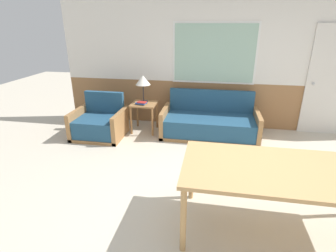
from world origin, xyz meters
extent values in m
plane|color=beige|center=(0.00, 0.00, 0.00)|extent=(16.00, 16.00, 0.00)
cube|color=#996B42|center=(0.00, 2.63, 0.47)|extent=(7.20, 0.06, 0.94)
cube|color=silver|center=(0.00, 2.63, 1.82)|extent=(7.20, 0.06, 1.76)
cube|color=white|center=(-0.42, 2.59, 1.53)|extent=(1.66, 0.01, 1.19)
cube|color=#99BCA8|center=(-0.42, 2.58, 1.53)|extent=(1.58, 0.02, 1.11)
cube|color=#9E7042|center=(-0.42, 2.01, 0.03)|extent=(1.85, 0.88, 0.06)
cube|color=navy|center=(-0.42, 1.99, 0.22)|extent=(1.69, 0.80, 0.33)
cube|color=navy|center=(-0.42, 2.40, 0.61)|extent=(1.69, 0.10, 0.44)
cube|color=#9E7042|center=(-1.31, 2.01, 0.26)|extent=(0.08, 0.88, 0.53)
cube|color=#9E7042|center=(0.47, 2.01, 0.26)|extent=(0.08, 0.88, 0.53)
cube|color=#9E7042|center=(-2.54, 1.60, 0.03)|extent=(0.95, 0.80, 0.06)
cube|color=navy|center=(-2.54, 1.58, 0.23)|extent=(0.79, 0.72, 0.33)
cube|color=navy|center=(-2.54, 1.94, 0.60)|extent=(0.79, 0.10, 0.43)
cube|color=#9E7042|center=(-2.98, 1.60, 0.27)|extent=(0.08, 0.80, 0.53)
cube|color=#9E7042|center=(-2.10, 1.60, 0.27)|extent=(0.08, 0.80, 0.53)
cube|color=#9E7042|center=(-1.74, 2.04, 0.58)|extent=(0.49, 0.49, 0.03)
cylinder|color=#9E7042|center=(-1.96, 1.82, 0.28)|extent=(0.04, 0.04, 0.57)
cylinder|color=#9E7042|center=(-1.53, 1.82, 0.28)|extent=(0.04, 0.04, 0.57)
cylinder|color=#9E7042|center=(-1.96, 2.25, 0.28)|extent=(0.04, 0.04, 0.57)
cylinder|color=#9E7042|center=(-1.53, 2.25, 0.28)|extent=(0.04, 0.04, 0.57)
cylinder|color=#262628|center=(-1.77, 2.12, 0.61)|extent=(0.18, 0.18, 0.02)
cylinder|color=#262628|center=(-1.77, 2.12, 0.78)|extent=(0.02, 0.02, 0.33)
cone|color=silver|center=(-1.77, 2.12, 1.04)|extent=(0.29, 0.29, 0.19)
cube|color=gold|center=(-1.77, 1.95, 0.60)|extent=(0.17, 0.11, 0.02)
cube|color=#234799|center=(-1.77, 1.95, 0.62)|extent=(0.22, 0.18, 0.02)
cube|color=#B22823|center=(-1.76, 1.94, 0.64)|extent=(0.18, 0.15, 0.02)
cube|color=tan|center=(0.36, -0.45, 0.75)|extent=(2.00, 0.97, 0.04)
cylinder|color=tan|center=(-0.58, -0.88, 0.37)|extent=(0.06, 0.06, 0.73)
cylinder|color=tan|center=(-0.58, -0.03, 0.37)|extent=(0.06, 0.06, 0.73)
cube|color=silver|center=(1.77, 2.58, 1.05)|extent=(0.80, 0.04, 2.10)
sphere|color=silver|center=(1.49, 2.54, 1.01)|extent=(0.06, 0.06, 0.06)
camera|label=1|loc=(-0.38, -2.84, 2.11)|focal=28.00mm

